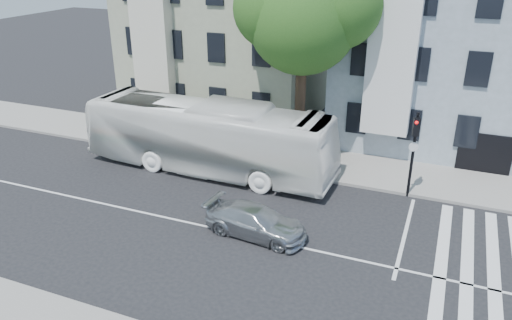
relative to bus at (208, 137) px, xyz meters
The scene contains 9 objects.
ground 6.72m from the bus, 53.56° to the right, with size 120.00×120.00×0.00m, color black.
sidewalk_far 5.07m from the bus, 36.11° to the left, with size 80.00×4.00×0.15m, color gray.
building_left 10.92m from the bus, 107.88° to the left, with size 12.00×10.00×11.00m, color gray.
building_right 15.06m from the bus, 42.12° to the left, with size 12.00×10.00×11.00m, color gray.
street_tree 7.97m from the bus, 42.21° to the left, with size 7.30×5.90×11.10m.
bus is the anchor object (origin of this frame).
sedan 6.94m from the bus, 46.81° to the right, with size 4.28×1.74×1.24m, color #B3B7BB.
hedge 3.84m from the bus, 153.55° to the left, with size 8.50×0.84×0.70m, color #225B1D, non-canonical shape.
traffic_signal 10.08m from the bus, ahead, with size 0.42×0.53×4.13m.
Camera 1 is at (7.44, -15.98, 10.97)m, focal length 35.00 mm.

